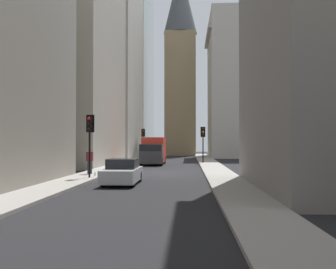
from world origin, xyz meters
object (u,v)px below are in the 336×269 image
at_px(traffic_light_foreground, 90,131).
at_px(delivery_truck, 153,151).
at_px(sedan_silver, 123,172).
at_px(pedestrian, 90,160).
at_px(traffic_light_far_junction, 203,136).
at_px(discarded_bottle, 95,174).
at_px(traffic_light_midblock, 143,136).

bearing_deg(traffic_light_foreground, delivery_truck, -8.56).
relative_size(sedan_silver, pedestrian, 2.41).
bearing_deg(delivery_truck, traffic_light_far_junction, -74.13).
xyz_separation_m(sedan_silver, discarded_bottle, (3.63, 2.44, -0.42)).
bearing_deg(discarded_bottle, pedestrian, 26.36).
bearing_deg(delivery_truck, sedan_silver, -180.00).
xyz_separation_m(delivery_truck, traffic_light_midblock, (13.97, 2.74, 1.70)).
bearing_deg(discarded_bottle, traffic_light_midblock, 0.59).
bearing_deg(discarded_bottle, sedan_silver, -146.10).
xyz_separation_m(delivery_truck, sedan_silver, (-18.98, -0.00, -0.80)).
relative_size(traffic_light_foreground, traffic_light_far_junction, 1.01).
bearing_deg(traffic_light_far_junction, sedan_silver, 165.64).
distance_m(traffic_light_far_junction, pedestrian, 17.61).
xyz_separation_m(pedestrian, discarded_bottle, (-1.49, -0.74, -0.87)).
relative_size(traffic_light_midblock, pedestrian, 2.30).
height_order(sedan_silver, traffic_light_midblock, traffic_light_midblock).
bearing_deg(traffic_light_far_junction, delivery_truck, 105.87).
relative_size(traffic_light_far_junction, discarded_bottle, 14.35).
distance_m(traffic_light_foreground, traffic_light_midblock, 30.54).
distance_m(sedan_silver, pedestrian, 6.05).
bearing_deg(delivery_truck, discarded_bottle, 170.96).
xyz_separation_m(sedan_silver, traffic_light_midblock, (32.95, 2.74, 2.50)).
bearing_deg(pedestrian, discarded_bottle, -153.64).
bearing_deg(pedestrian, delivery_truck, -12.92).
bearing_deg(traffic_light_foreground, sedan_silver, -134.02).
bearing_deg(traffic_light_foreground, traffic_light_far_junction, -23.18).
relative_size(delivery_truck, pedestrian, 3.61).
bearing_deg(delivery_truck, traffic_light_foreground, 171.44).
height_order(traffic_light_far_junction, discarded_bottle, traffic_light_far_junction).
distance_m(sedan_silver, traffic_light_far_junction, 21.26).
distance_m(traffic_light_foreground, discarded_bottle, 3.03).
bearing_deg(traffic_light_midblock, traffic_light_foreground, -179.54).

